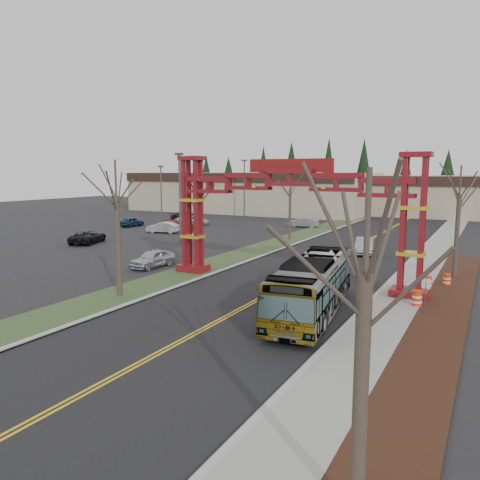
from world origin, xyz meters
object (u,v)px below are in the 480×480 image
Objects in this scene: gateway_arch at (290,198)px; barrel_south at (417,299)px; barrel_mid at (428,283)px; parked_car_near_c at (88,237)px; parked_car_mid_b at (132,222)px; parked_car_far_c at (186,217)px; bare_tree_right_near at (365,277)px; parked_car_near_a at (153,258)px; retail_building_east at (480,196)px; parked_car_far_b at (192,220)px; bare_tree_median_far at (290,190)px; retail_building_west at (254,192)px; light_pole_mid at (161,192)px; bare_tree_median_near at (116,197)px; parked_car_far_a at (303,222)px; bare_tree_right_far at (459,196)px; barrel_north at (447,280)px; light_pole_near at (180,191)px; bare_tree_median_mid at (200,201)px; silver_sedan at (365,246)px; parked_car_near_b at (163,227)px; parked_car_mid_a at (179,225)px; transit_bus at (312,286)px; street_sign at (426,289)px; light_pole_far at (244,184)px.

barrel_south is (8.72, -1.90, -5.47)m from gateway_arch.
parked_car_near_c is at bearing 173.56° from barrel_mid.
parked_car_far_c reaches higher than parked_car_mid_b.
parked_car_near_a is at bearing 137.55° from bare_tree_right_near.
retail_building_east reaches higher than parked_car_far_c.
bare_tree_median_far reaches higher than parked_car_far_b.
light_pole_mid is at bearing -88.32° from retail_building_west.
parked_car_far_c is at bearing -90.00° from retail_building_west.
bare_tree_right_near is (18.00, -11.96, -0.61)m from bare_tree_median_near.
bare_tree_right_far is at bearing 29.51° from parked_car_far_a.
retail_building_east is 42.24× the size of barrel_north.
retail_building_west is 43.85m from light_pole_near.
bare_tree_median_mid reaches higher than parked_car_far_a.
retail_building_east is at bearing 74.15° from parked_car_near_a.
bare_tree_median_far is at bearing -57.48° from retail_building_west.
silver_sedan reaches higher than barrel_mid.
parked_car_mid_b is at bearing 85.64° from parked_car_far_c.
retail_building_west is 5.93× the size of bare_tree_median_far.
silver_sedan is at bearing 176.12° from parked_car_near_c.
parked_car_near_c is at bearing -85.61° from retail_building_west.
parked_car_far_a is (13.47, 14.29, -0.01)m from parked_car_near_b.
silver_sedan is 1.09× the size of parked_car_far_a.
gateway_arch is 37.20m from light_pole_mid.
parked_car_mid_a is at bearing 132.78° from parked_car_far_c.
barrel_south is at bearing -97.60° from bare_tree_right_far.
transit_bus is 15.99m from bare_tree_right_near.
street_sign is 2.27× the size of barrel_north.
parked_car_near_a is 0.51× the size of bare_tree_right_far.
parked_car_far_c is at bearing 123.55° from light_pole_near.
parked_car_far_b is at bearing -82.67° from retail_building_west.
retail_building_east is 3.91× the size of light_pole_far.
parked_car_near_c is 0.65× the size of bare_tree_right_near.
silver_sedan is at bearing -99.92° from retail_building_east.
parked_car_far_c reaches higher than parked_car_far_b.
light_pole_far reaches higher than silver_sedan.
retail_building_east is 8.94× the size of parked_car_far_a.
barrel_north is (20.87, -27.63, -0.25)m from parked_car_far_a.
bare_tree_median_near reaches higher than retail_building_east.
light_pole_mid reaches higher than parked_car_near_a.
parked_car_near_a is 24.48m from parked_car_mid_a.
light_pole_far is (-16.73, 20.44, -0.11)m from bare_tree_median_far.
bare_tree_median_near is 0.87× the size of light_pole_near.
transit_bus is 2.13× the size of parked_car_far_c.
bare_tree_right_far is at bearing -49.16° from retail_building_west.
gateway_arch is 15.54m from silver_sedan.
bare_tree_right_near is at bearing -61.63° from retail_building_west.
bare_tree_median_near is (18.37, -14.88, 5.51)m from parked_car_near_c.
bare_tree_right_far is at bearing -21.61° from light_pole_mid.
bare_tree_right_far is (0.00, -54.28, 2.48)m from retail_building_east.
bare_tree_median_near is 1.09× the size of bare_tree_median_far.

